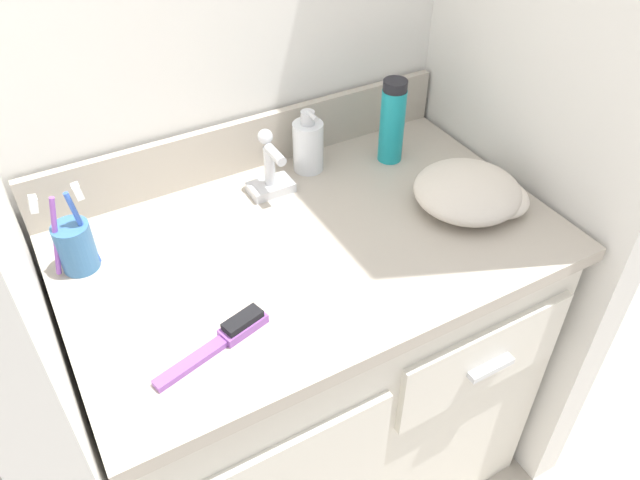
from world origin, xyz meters
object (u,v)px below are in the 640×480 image
hairbrush (227,336)px  hand_towel (473,192)px  soap_dispenser (308,145)px  shaving_cream_can (392,122)px  toothbrush_cup (75,245)px

hairbrush → hand_towel: hand_towel is taller
soap_dispenser → hairbrush: soap_dispenser is taller
soap_dispenser → shaving_cream_can: 0.19m
hairbrush → hand_towel: 0.57m
shaving_cream_can → hairbrush: shaving_cream_can is taller
shaving_cream_can → hairbrush: (-0.52, -0.31, -0.08)m
shaving_cream_can → hand_towel: (0.05, -0.22, -0.06)m
toothbrush_cup → hand_towel: size_ratio=0.80×
shaving_cream_can → hairbrush: bearing=-149.1°
soap_dispenser → shaving_cream_can: size_ratio=0.76×
toothbrush_cup → shaving_cream_can: shaving_cream_can is taller
soap_dispenser → toothbrush_cup: bearing=-171.2°
soap_dispenser → shaving_cream_can: (0.17, -0.05, 0.03)m
hand_towel → hairbrush: bearing=-171.3°
soap_dispenser → hand_towel: 0.35m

